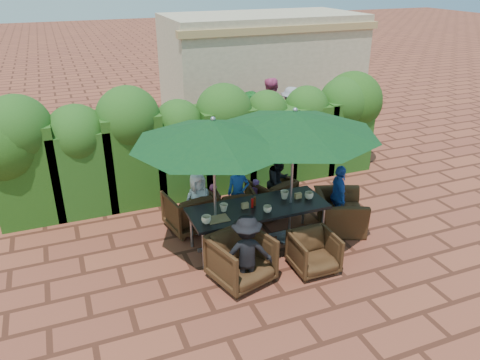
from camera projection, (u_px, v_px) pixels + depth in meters
name	position (u px, v px, depth m)	size (l,w,h in m)	color
ground	(243.00, 240.00, 8.49)	(80.00, 80.00, 0.00)	brown
dining_table	(258.00, 211.00, 8.08)	(2.42, 0.90, 0.75)	black
umbrella_left	(213.00, 132.00, 7.16)	(2.61, 2.61, 2.46)	gray
umbrella_right	(295.00, 122.00, 7.60)	(2.83, 2.83, 2.46)	gray
chair_far_left	(189.00, 209.00, 8.69)	(0.81, 0.76, 0.83)	black
chair_far_mid	(234.00, 203.00, 8.99)	(0.73, 0.68, 0.75)	black
chair_far_right	(271.00, 193.00, 9.32)	(0.77, 0.72, 0.79)	black
chair_near_left	(241.00, 257.00, 7.22)	(0.84, 0.79, 0.87)	black
chair_near_right	(314.00, 251.00, 7.52)	(0.69, 0.65, 0.71)	black
chair_end_right	(340.00, 207.00, 8.72)	(1.01, 0.66, 0.88)	black
adult_far_left	(198.00, 202.00, 8.58)	(0.57, 0.34, 1.15)	silver
adult_far_mid	(238.00, 193.00, 8.92)	(0.42, 0.34, 1.17)	#204EAE
adult_far_right	(279.00, 183.00, 9.22)	(0.61, 0.37, 1.26)	black
adult_near_left	(247.00, 253.00, 7.01)	(0.79, 0.36, 1.23)	black
adult_end_right	(338.00, 196.00, 8.77)	(0.70, 0.35, 1.20)	#204EAE
child_left	(214.00, 204.00, 8.91)	(0.29, 0.23, 0.80)	#C6467F
child_right	(257.00, 198.00, 9.17)	(0.28, 0.23, 0.78)	purple
pedestrian_a	(250.00, 121.00, 12.33)	(1.51, 0.54, 1.62)	#258A31
pedestrian_b	(269.00, 112.00, 12.68)	(0.88, 0.54, 1.84)	#C6467F
pedestrian_c	(291.00, 116.00, 12.80)	(1.01, 0.46, 1.58)	gray
cup_a	(206.00, 220.00, 7.51)	(0.16, 0.16, 0.13)	beige
cup_b	(224.00, 208.00, 7.89)	(0.14, 0.14, 0.13)	beige
cup_c	(267.00, 209.00, 7.86)	(0.15, 0.15, 0.12)	beige
cup_d	(285.00, 195.00, 8.31)	(0.15, 0.15, 0.14)	beige
cup_e	(309.00, 195.00, 8.31)	(0.16, 0.16, 0.13)	beige
ketchup_bottle	(252.00, 203.00, 8.00)	(0.04, 0.04, 0.17)	#B20C0A
sauce_bottle	(255.00, 201.00, 8.06)	(0.04, 0.04, 0.17)	#4C230C
serving_tray	(218.00, 219.00, 7.65)	(0.35, 0.25, 0.02)	olive
number_block_left	(245.00, 206.00, 7.99)	(0.12, 0.06, 0.10)	tan
number_block_right	(298.00, 196.00, 8.33)	(0.12, 0.06, 0.10)	tan
hedge_wall	(188.00, 134.00, 9.80)	(9.10, 1.60, 2.47)	#163C10
building	(262.00, 66.00, 14.90)	(6.20, 3.08, 3.20)	beige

